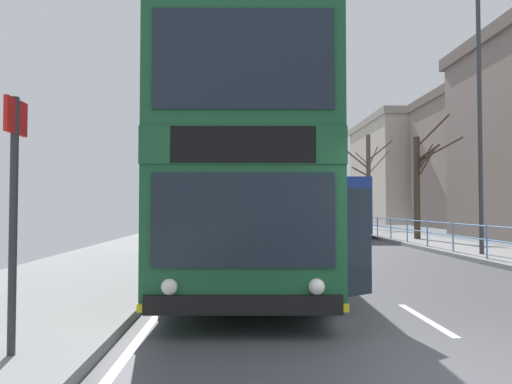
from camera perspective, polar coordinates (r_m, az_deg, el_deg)
double_decker_bus_main at (r=11.31m, az=-0.99°, el=1.46°), size 3.25×11.45×4.36m
background_bus_far_lane at (r=28.27m, az=8.81°, el=-1.67°), size 2.71×10.34×3.14m
pedestrian_railing_far_kerb at (r=16.02m, az=24.53°, el=-4.62°), size 0.05×23.39×0.99m
bus_stop_sign_near at (r=5.36m, az=-27.46°, el=-0.33°), size 0.08×0.44×2.62m
street_lamp_far_side at (r=16.95m, az=25.61°, el=10.85°), size 0.28×0.60×9.08m
bare_tree_far_00 at (r=33.57m, az=13.56°, el=1.62°), size 3.53×1.69×6.58m
bare_tree_far_01 at (r=23.30m, az=19.30°, el=1.25°), size 2.01×1.47×5.69m
background_building_01 at (r=52.37m, az=18.09°, el=2.46°), size 9.62×14.23×10.95m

